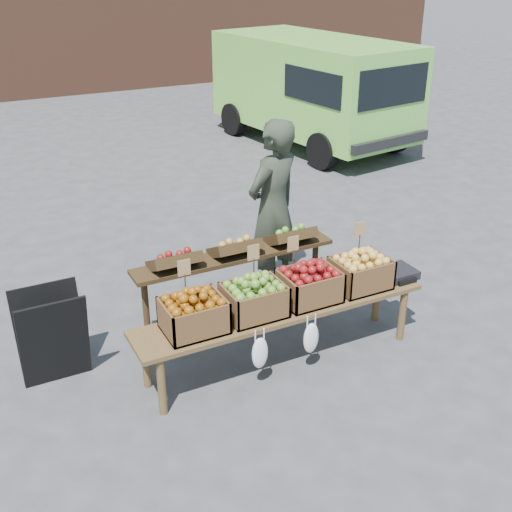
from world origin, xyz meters
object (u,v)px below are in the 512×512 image
chalkboard_sign (52,337)px  back_table (235,280)px  display_bench (281,334)px  weighing_scale (397,273)px  crate_russet_pears (254,300)px  vendor (273,209)px  delivery_van (312,92)px  crate_green_apples (361,273)px  crate_red_apples (309,286)px  crate_golden_apples (194,315)px

chalkboard_sign → back_table: bearing=1.7°
display_bench → weighing_scale: weighing_scale is taller
display_bench → crate_russet_pears: crate_russet_pears is taller
vendor → delivery_van: bearing=-147.2°
delivery_van → back_table: size_ratio=2.06×
crate_russet_pears → chalkboard_sign: bearing=157.4°
chalkboard_sign → weighing_scale: size_ratio=2.54×
weighing_scale → delivery_van: bearing=65.6°
display_bench → vendor: bearing=65.0°
vendor → crate_green_apples: bearing=80.0°
delivery_van → display_bench: (-4.00, -6.04, -0.68)m
vendor → crate_russet_pears: size_ratio=3.81×
delivery_van → display_bench: 7.28m
display_bench → crate_green_apples: size_ratio=5.40×
crate_green_apples → delivery_van: bearing=62.3°
crate_russet_pears → crate_red_apples: 0.55m
back_table → display_bench: size_ratio=0.78×
vendor → chalkboard_sign: bearing=-8.7°
back_table → crate_golden_apples: size_ratio=4.20×
delivery_van → weighing_scale: size_ratio=12.70×
vendor → display_bench: vendor is taller
crate_russet_pears → crate_golden_apples: bearing=180.0°
back_table → display_bench: bearing=-81.1°
display_bench → delivery_van: bearing=56.5°
back_table → crate_russet_pears: bearing=-102.7°
crate_russet_pears → crate_green_apples: bearing=0.0°
vendor → display_bench: bearing=43.3°
chalkboard_sign → crate_green_apples: size_ratio=1.73×
back_table → crate_russet_pears: (-0.16, -0.72, 0.19)m
vendor → crate_red_apples: (-0.30, -1.22, -0.24)m
display_bench → crate_green_apples: bearing=0.0°
display_bench → back_table: bearing=98.9°
delivery_van → vendor: 5.91m
chalkboard_sign → display_bench: 1.98m
back_table → delivery_van: bearing=52.3°
chalkboard_sign → crate_red_apples: size_ratio=1.73×
vendor → display_bench: size_ratio=0.71×
crate_golden_apples → crate_red_apples: size_ratio=1.00×
crate_russet_pears → back_table: bearing=77.3°
display_bench → crate_red_apples: 0.51m
weighing_scale → vendor: bearing=119.0°
crate_golden_apples → chalkboard_sign: bearing=147.6°
delivery_van → crate_golden_apples: bearing=-136.8°
weighing_scale → chalkboard_sign: bearing=168.0°
chalkboard_sign → crate_golden_apples: 1.26m
vendor → crate_russet_pears: bearing=33.6°
crate_russet_pears → crate_red_apples: (0.55, 0.00, 0.00)m
crate_golden_apples → vendor: bearing=41.3°
delivery_van → chalkboard_sign: (-5.86, -5.38, -0.53)m
crate_green_apples → weighing_scale: bearing=0.0°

